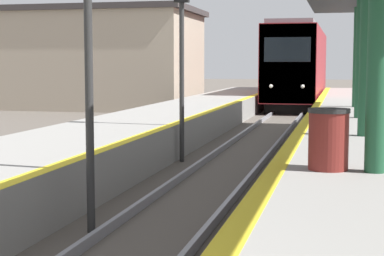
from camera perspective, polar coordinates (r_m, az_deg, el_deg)
name	(u,v)px	position (r m, az deg, el deg)	size (l,w,h in m)	color
train	(299,66)	(38.66, 9.47, 5.48)	(2.71, 16.37, 4.62)	black
signal_mid	(182,27)	(16.12, -0.93, 9.00)	(0.36, 0.31, 4.89)	#2D2D2D
trash_bin	(328,139)	(9.60, 12.04, -0.97)	(0.61, 0.61, 0.90)	maroon
station_building	(104,58)	(36.50, -7.87, 6.15)	(10.55, 7.42, 5.51)	tan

